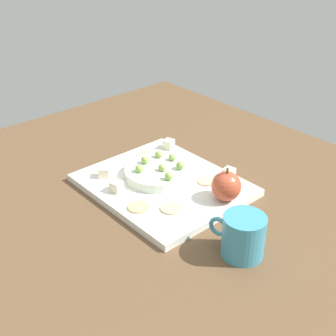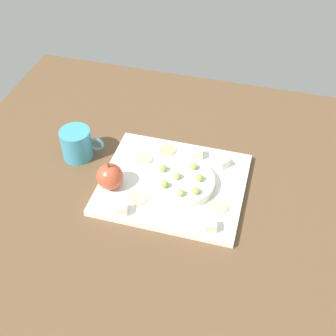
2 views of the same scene
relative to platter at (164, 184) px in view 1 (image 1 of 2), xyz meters
The scene contains 21 objects.
table 3.38cm from the platter, 169.04° to the left, with size 114.97×98.71×4.08cm, color brown.
platter is the anchor object (origin of this frame).
serving_dish 3.25cm from the platter, ahead, with size 15.34×15.34×2.19cm, color silver.
apple_whole 15.45cm from the platter, 160.42° to the right, with size 6.40×6.40×6.40cm, color #BE4A30.
apple_stem 16.84cm from the platter, 160.42° to the right, with size 0.50×0.50×1.20cm, color brown.
cheese_cube_0 14.19cm from the platter, 39.70° to the left, with size 2.37×2.37×2.37cm, color #F9E6C8.
cheese_cube_1 16.73cm from the platter, 44.93° to the right, with size 2.37×2.37×2.37cm, color #EDEEBF.
cheese_cube_2 11.39cm from the platter, 69.68° to the left, with size 2.37×2.37×2.37cm, color #F9E8C3.
cheese_cube_3 15.02cm from the platter, 125.01° to the right, with size 2.37×2.37×2.37cm, color #EEECCC.
cracker_0 13.19cm from the platter, 20.60° to the right, with size 4.46×4.46×0.40cm, color beige.
cracker_1 9.66cm from the platter, 131.67° to the right, with size 4.46×4.46×0.40cm, color #E2B48B.
cracker_2 11.15cm from the platter, 146.18° to the left, with size 4.46×4.46×0.40cm, color beige.
cracker_3 11.81cm from the platter, 111.73° to the left, with size 4.46×4.46×0.40cm, color #DCB67B.
grape_0 7.53cm from the platter, ahead, with size 1.94×1.75×1.70cm, color #93B651.
grape_1 3.98cm from the platter, 19.51° to the right, with size 1.94×1.75×1.57cm, color #93AB5D.
grape_2 6.87cm from the platter, 42.50° to the left, with size 1.94×1.75×1.64cm, color #90C052.
grape_3 8.53cm from the platter, 31.11° to the right, with size 1.94×1.75×1.57cm, color #97B052.
grape_4 4.94cm from the platter, 157.59° to the left, with size 1.94×1.75×1.80cm, color #8EB854.
grape_5 5.63cm from the platter, 103.99° to the right, with size 1.94×1.75×1.83cm, color #8AAF4E.
grape_6 7.39cm from the platter, 58.69° to the right, with size 1.94×1.75×1.55cm, color #8FC15F.
cup 27.36cm from the platter, behind, with size 10.95×7.87×8.25cm.
Camera 1 is at (-65.41, 58.07, 59.75)cm, focal length 49.08 mm.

